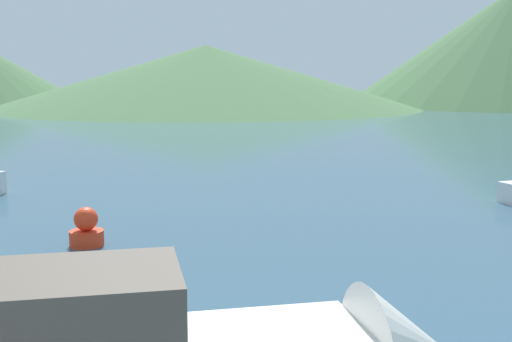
{
  "coord_description": "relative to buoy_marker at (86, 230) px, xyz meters",
  "views": [
    {
      "loc": [
        0.38,
        -1.44,
        3.47
      ],
      "look_at": [
        -0.46,
        14.0,
        1.2
      ],
      "focal_mm": 45.0,
      "sensor_mm": 36.0,
      "label": 1
    }
  ],
  "objects": [
    {
      "name": "buoy_marker",
      "position": [
        0.0,
        0.0,
        0.0
      ],
      "size": [
        0.71,
        0.71,
        0.81
      ],
      "color": "red",
      "rests_on": "ground_plane"
    },
    {
      "name": "hill_central",
      "position": [
        -5.41,
        59.89,
        3.18
      ],
      "size": [
        47.98,
        47.98,
        7.03
      ],
      "color": "#476B42",
      "rests_on": "ground_plane"
    }
  ]
}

